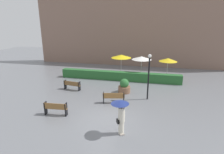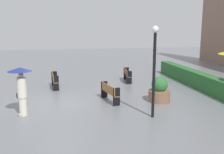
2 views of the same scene
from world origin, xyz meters
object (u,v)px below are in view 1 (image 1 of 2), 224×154
(lamp_post, at_px, (149,72))
(patio_umbrella_yellow, at_px, (121,56))
(patio_umbrella_white, at_px, (142,58))
(bench_far_left, at_px, (72,85))
(patio_umbrella_yellow_far, at_px, (168,60))
(bench_mid_center, at_px, (114,97))
(pedestrian_with_umbrella, at_px, (121,113))
(bench_near_left, at_px, (55,108))
(planter_pot, at_px, (124,87))

(lamp_post, distance_m, patio_umbrella_yellow, 7.15)
(patio_umbrella_yellow, relative_size, patio_umbrella_white, 1.00)
(bench_far_left, distance_m, patio_umbrella_white, 8.06)
(patio_umbrella_yellow_far, bearing_deg, bench_mid_center, -120.50)
(patio_umbrella_yellow, distance_m, patio_umbrella_white, 2.42)
(lamp_post, xyz_separation_m, patio_umbrella_yellow, (-3.30, 6.34, -0.01))
(pedestrian_with_umbrella, height_order, lamp_post, lamp_post)
(bench_mid_center, relative_size, patio_umbrella_yellow, 0.69)
(bench_near_left, distance_m, pedestrian_with_umbrella, 4.92)
(patio_umbrella_yellow, bearing_deg, lamp_post, -62.53)
(bench_near_left, xyz_separation_m, patio_umbrella_yellow, (2.70, 10.45, 1.76))
(patio_umbrella_white, bearing_deg, pedestrian_with_umbrella, -91.81)
(bench_mid_center, bearing_deg, patio_umbrella_white, 77.37)
(pedestrian_with_umbrella, bearing_deg, patio_umbrella_yellow_far, 74.57)
(patio_umbrella_yellow, bearing_deg, bench_mid_center, -84.41)
(patio_umbrella_yellow, xyz_separation_m, patio_umbrella_yellow_far, (5.16, -0.22, -0.14))
(bench_far_left, bearing_deg, pedestrian_with_umbrella, -46.85)
(patio_umbrella_yellow_far, bearing_deg, patio_umbrella_white, -172.77)
(bench_near_left, relative_size, planter_pot, 1.27)
(patio_umbrella_white, bearing_deg, patio_umbrella_yellow_far, 7.23)
(bench_far_left, distance_m, pedestrian_with_umbrella, 8.30)
(patio_umbrella_white, bearing_deg, planter_pot, -103.83)
(lamp_post, xyz_separation_m, patio_umbrella_yellow_far, (1.86, 6.12, -0.15))
(patio_umbrella_yellow, bearing_deg, bench_far_left, -122.85)
(bench_mid_center, xyz_separation_m, planter_pot, (0.45, 2.46, 0.02))
(lamp_post, bearing_deg, bench_mid_center, -151.90)
(bench_near_left, bearing_deg, planter_pot, 53.19)
(bench_far_left, distance_m, bench_mid_center, 4.86)
(bench_near_left, height_order, patio_umbrella_yellow_far, patio_umbrella_yellow_far)
(lamp_post, relative_size, patio_umbrella_white, 1.50)
(bench_mid_center, bearing_deg, lamp_post, 28.10)
(bench_near_left, distance_m, planter_pot, 6.51)
(bench_mid_center, height_order, lamp_post, lamp_post)
(bench_near_left, relative_size, patio_umbrella_yellow_far, 0.69)
(bench_far_left, height_order, bench_near_left, bench_near_left)
(bench_near_left, xyz_separation_m, bench_mid_center, (3.45, 2.75, -0.02))
(bench_far_left, xyz_separation_m, pedestrian_with_umbrella, (5.65, -6.02, 0.84))
(bench_far_left, bearing_deg, bench_near_left, -78.79)
(bench_far_left, xyz_separation_m, lamp_post, (6.95, -0.69, 1.80))
(patio_umbrella_white, bearing_deg, bench_near_left, -117.08)
(planter_pot, relative_size, patio_umbrella_white, 0.51)
(pedestrian_with_umbrella, xyz_separation_m, patio_umbrella_yellow, (-2.00, 11.67, 0.96))
(pedestrian_with_umbrella, bearing_deg, lamp_post, 76.30)
(patio_umbrella_yellow, bearing_deg, bench_near_left, -104.48)
(bench_far_left, height_order, patio_umbrella_yellow_far, patio_umbrella_yellow_far)
(bench_near_left, height_order, planter_pot, planter_pot)
(bench_mid_center, xyz_separation_m, patio_umbrella_yellow, (-0.75, 7.70, 1.78))
(lamp_post, bearing_deg, patio_umbrella_yellow_far, 73.08)
(pedestrian_with_umbrella, bearing_deg, bench_near_left, 165.38)
(bench_far_left, height_order, bench_mid_center, bench_mid_center)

